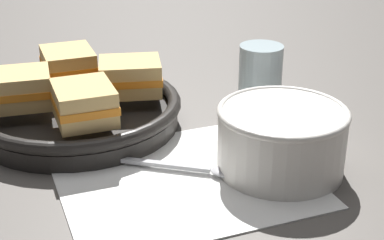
{
  "coord_description": "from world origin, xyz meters",
  "views": [
    {
      "loc": [
        -0.18,
        -0.58,
        0.35
      ],
      "look_at": [
        0.03,
        0.06,
        0.04
      ],
      "focal_mm": 55.0,
      "sensor_mm": 36.0,
      "label": 1
    }
  ],
  "objects_px": {
    "soup_bowl": "(282,136)",
    "sandwich_near_right": "(130,76)",
    "sandwich_far_right": "(18,89)",
    "spoon": "(213,170)",
    "drinking_glass": "(260,84)",
    "skillet": "(78,112)",
    "sandwich_near_left": "(84,103)",
    "sandwich_far_left": "(68,65)"
  },
  "relations": [
    {
      "from": "sandwich_far_right",
      "to": "soup_bowl",
      "type": "bearing_deg",
      "value": -35.43
    },
    {
      "from": "sandwich_far_left",
      "to": "sandwich_far_right",
      "type": "distance_m",
      "value": 0.11
    },
    {
      "from": "soup_bowl",
      "to": "sandwich_near_left",
      "type": "height_order",
      "value": "sandwich_near_left"
    },
    {
      "from": "soup_bowl",
      "to": "spoon",
      "type": "bearing_deg",
      "value": 172.56
    },
    {
      "from": "soup_bowl",
      "to": "sandwich_near_right",
      "type": "relative_size",
      "value": 1.56
    },
    {
      "from": "spoon",
      "to": "drinking_glass",
      "type": "xyz_separation_m",
      "value": [
        0.12,
        0.13,
        0.05
      ]
    },
    {
      "from": "soup_bowl",
      "to": "sandwich_far_left",
      "type": "height_order",
      "value": "sandwich_far_left"
    },
    {
      "from": "skillet",
      "to": "sandwich_near_left",
      "type": "relative_size",
      "value": 3.23
    },
    {
      "from": "spoon",
      "to": "skillet",
      "type": "xyz_separation_m",
      "value": [
        -0.13,
        0.19,
        0.01
      ]
    },
    {
      "from": "soup_bowl",
      "to": "spoon",
      "type": "height_order",
      "value": "soup_bowl"
    },
    {
      "from": "soup_bowl",
      "to": "sandwich_far_left",
      "type": "relative_size",
      "value": 1.74
    },
    {
      "from": "sandwich_near_left",
      "to": "sandwich_far_left",
      "type": "bearing_deg",
      "value": 89.63
    },
    {
      "from": "spoon",
      "to": "drinking_glass",
      "type": "height_order",
      "value": "drinking_glass"
    },
    {
      "from": "soup_bowl",
      "to": "sandwich_far_left",
      "type": "distance_m",
      "value": 0.35
    },
    {
      "from": "sandwich_near_right",
      "to": "drinking_glass",
      "type": "bearing_deg",
      "value": -21.12
    },
    {
      "from": "sandwich_far_left",
      "to": "sandwich_far_right",
      "type": "bearing_deg",
      "value": -135.37
    },
    {
      "from": "soup_bowl",
      "to": "spoon",
      "type": "xyz_separation_m",
      "value": [
        -0.08,
        0.01,
        -0.04
      ]
    },
    {
      "from": "skillet",
      "to": "sandwich_far_left",
      "type": "bearing_deg",
      "value": 89.63
    },
    {
      "from": "soup_bowl",
      "to": "spoon",
      "type": "relative_size",
      "value": 1.05
    },
    {
      "from": "skillet",
      "to": "sandwich_far_right",
      "type": "relative_size",
      "value": 3.16
    },
    {
      "from": "spoon",
      "to": "sandwich_near_left",
      "type": "xyz_separation_m",
      "value": [
        -0.13,
        0.12,
        0.06
      ]
    },
    {
      "from": "sandwich_far_right",
      "to": "sandwich_near_left",
      "type": "bearing_deg",
      "value": -45.37
    },
    {
      "from": "drinking_glass",
      "to": "soup_bowl",
      "type": "bearing_deg",
      "value": -103.96
    },
    {
      "from": "skillet",
      "to": "sandwich_near_right",
      "type": "relative_size",
      "value": 2.9
    },
    {
      "from": "sandwich_near_left",
      "to": "sandwich_far_left",
      "type": "distance_m",
      "value": 0.15
    },
    {
      "from": "soup_bowl",
      "to": "sandwich_far_left",
      "type": "bearing_deg",
      "value": 126.97
    },
    {
      "from": "sandwich_far_left",
      "to": "sandwich_far_right",
      "type": "relative_size",
      "value": 0.98
    },
    {
      "from": "sandwich_far_right",
      "to": "drinking_glass",
      "type": "xyz_separation_m",
      "value": [
        0.32,
        -0.07,
        -0.01
      ]
    },
    {
      "from": "sandwich_near_right",
      "to": "sandwich_near_left",
      "type": "bearing_deg",
      "value": -135.37
    },
    {
      "from": "soup_bowl",
      "to": "sandwich_far_left",
      "type": "xyz_separation_m",
      "value": [
        -0.21,
        0.28,
        0.02
      ]
    },
    {
      "from": "sandwich_near_right",
      "to": "sandwich_far_right",
      "type": "xyz_separation_m",
      "value": [
        -0.15,
        0.0,
        0.0
      ]
    },
    {
      "from": "soup_bowl",
      "to": "sandwich_near_right",
      "type": "height_order",
      "value": "sandwich_near_right"
    },
    {
      "from": "sandwich_far_right",
      "to": "drinking_glass",
      "type": "bearing_deg",
      "value": -11.68
    },
    {
      "from": "sandwich_near_right",
      "to": "skillet",
      "type": "bearing_deg",
      "value": 179.63
    },
    {
      "from": "spoon",
      "to": "sandwich_far_left",
      "type": "relative_size",
      "value": 1.66
    },
    {
      "from": "soup_bowl",
      "to": "drinking_glass",
      "type": "relative_size",
      "value": 1.38
    },
    {
      "from": "sandwich_far_left",
      "to": "drinking_glass",
      "type": "distance_m",
      "value": 0.28
    },
    {
      "from": "sandwich_far_right",
      "to": "skillet",
      "type": "bearing_deg",
      "value": -0.37
    },
    {
      "from": "spoon",
      "to": "sandwich_far_left",
      "type": "distance_m",
      "value": 0.3
    },
    {
      "from": "skillet",
      "to": "drinking_glass",
      "type": "bearing_deg",
      "value": -15.04
    },
    {
      "from": "spoon",
      "to": "sandwich_near_left",
      "type": "relative_size",
      "value": 1.66
    },
    {
      "from": "sandwich_near_left",
      "to": "drinking_glass",
      "type": "distance_m",
      "value": 0.25
    }
  ]
}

